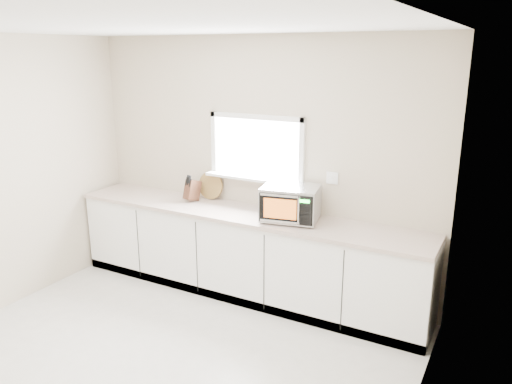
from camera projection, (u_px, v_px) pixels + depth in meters
The scene contains 8 objects.
ground at pixel (139, 378), 4.00m from camera, with size 4.00×4.00×0.00m, color beige.
back_wall at pixel (257, 165), 5.32m from camera, with size 4.00×0.17×2.70m.
cabinets at pixel (244, 255), 5.32m from camera, with size 3.92×0.60×0.88m, color white.
countertop at pixel (243, 214), 5.18m from camera, with size 3.92×0.64×0.04m, color #BEAA9C.
microwave at pixel (291, 203), 4.87m from camera, with size 0.61×0.52×0.35m.
knife_block at pixel (192, 190), 5.53m from camera, with size 0.14×0.23×0.31m.
cutting_board at pixel (211, 186), 5.61m from camera, with size 0.31×0.31×0.02m, color olive.
coffee_grinder at pixel (289, 206), 5.06m from camera, with size 0.14×0.14×0.20m.
Camera 1 is at (2.47, -2.58, 2.53)m, focal length 35.00 mm.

